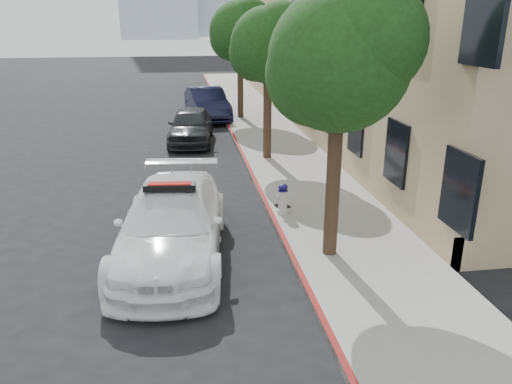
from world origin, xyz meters
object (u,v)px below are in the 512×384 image
object	(u,v)px
police_car	(172,224)
fire_hydrant	(283,199)
parked_car_mid	(191,125)
parked_car_far	(207,104)
traffic_cone	(283,195)

from	to	relation	value
police_car	fire_hydrant	distance (m)	3.40
fire_hydrant	parked_car_mid	bearing A→B (deg)	106.11
police_car	fire_hydrant	size ratio (longest dim) A/B	6.97
police_car	parked_car_mid	world-z (taller)	police_car
parked_car_far	traffic_cone	size ratio (longest dim) A/B	7.52
traffic_cone	police_car	bearing A→B (deg)	-141.64
fire_hydrant	police_car	bearing A→B (deg)	-144.21
parked_car_far	fire_hydrant	distance (m)	14.04
traffic_cone	fire_hydrant	bearing A→B (deg)	-101.64
fire_hydrant	traffic_cone	size ratio (longest dim) A/B	1.25
parked_car_far	fire_hydrant	size ratio (longest dim) A/B	6.00
fire_hydrant	traffic_cone	xyz separation A→B (m)	(0.10, 0.47, -0.08)
parked_car_mid	fire_hydrant	distance (m)	9.13
parked_car_far	traffic_cone	world-z (taller)	parked_car_far
parked_car_mid	fire_hydrant	size ratio (longest dim) A/B	5.35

